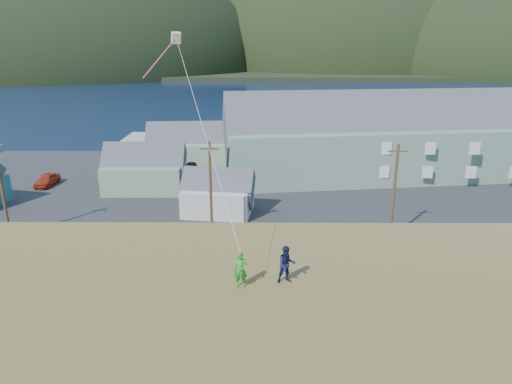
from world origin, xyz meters
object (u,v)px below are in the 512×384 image
at_px(kite_flyer_navy, 287,265).
at_px(wharf, 199,143).
at_px(lodge, 375,138).
at_px(shed_palegreen_near, 145,170).
at_px(shed_white, 218,193).
at_px(shed_palegreen_far, 188,146).
at_px(kite_flyer_green, 241,270).

bearing_deg(kite_flyer_navy, wharf, 87.89).
relative_size(wharf, lodge, 0.68).
relative_size(shed_palegreen_near, shed_white, 1.24).
bearing_deg(shed_palegreen_far, kite_flyer_navy, -80.61).
xyz_separation_m(shed_white, shed_palegreen_far, (-5.71, 18.53, 0.67)).
bearing_deg(kite_flyer_green, lodge, 69.95).
bearing_deg(lodge, shed_white, -151.64).
xyz_separation_m(lodge, kite_flyer_green, (-15.15, -40.28, 2.90)).
bearing_deg(lodge, shed_palegreen_near, -175.53).
relative_size(lodge, kite_flyer_navy, 25.01).
relative_size(shed_palegreen_near, shed_palegreen_far, 0.82).
xyz_separation_m(shed_palegreen_near, shed_palegreen_far, (3.32, 10.99, 0.31)).
bearing_deg(shed_palegreen_near, shed_palegreen_far, 72.11).
bearing_deg(wharf, kite_flyer_green, -81.12).
bearing_deg(kite_flyer_navy, kite_flyer_green, 179.78).
distance_m(lodge, shed_white, 23.03).
relative_size(kite_flyer_green, kite_flyer_navy, 0.96).
height_order(lodge, shed_palegreen_far, lodge).
relative_size(shed_palegreen_far, kite_flyer_green, 7.77).
relative_size(shed_palegreen_near, kite_flyer_navy, 6.10).
distance_m(wharf, shed_palegreen_far, 14.01).
height_order(shed_palegreen_near, kite_flyer_navy, kite_flyer_navy).
bearing_deg(kite_flyer_green, shed_palegreen_near, 110.34).
bearing_deg(lodge, kite_flyer_navy, -116.08).
relative_size(wharf, shed_palegreen_near, 2.78).
xyz_separation_m(shed_white, kite_flyer_navy, (5.15, -26.47, 5.80)).
bearing_deg(shed_palegreen_far, shed_palegreen_near, -110.96).
bearing_deg(kite_flyer_navy, lodge, 58.75).
xyz_separation_m(wharf, shed_palegreen_near, (-3.12, -24.80, 2.08)).
distance_m(lodge, kite_flyer_green, 43.13).
height_order(wharf, shed_palegreen_far, shed_palegreen_far).
bearing_deg(kite_flyer_navy, shed_palegreen_far, 90.81).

